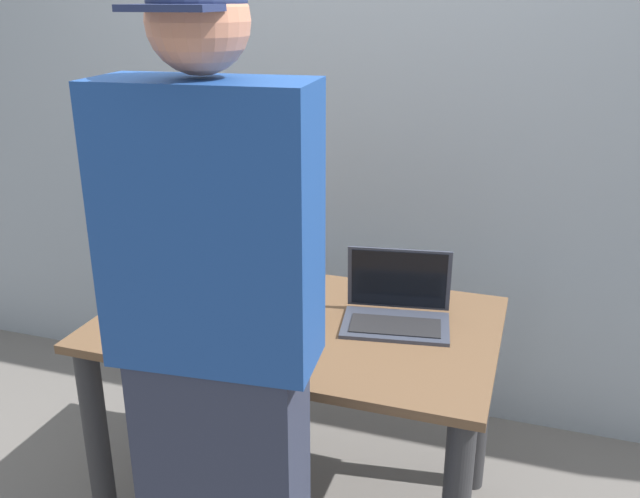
# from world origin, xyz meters

# --- Properties ---
(desk) EXTENTS (1.26, 0.78, 0.75)m
(desk) POSITION_xyz_m (0.00, 0.00, 0.59)
(desk) COLOR brown
(desk) RESTS_ON ground
(laptop) EXTENTS (0.36, 0.28, 0.22)m
(laptop) POSITION_xyz_m (0.30, 0.09, 0.80)
(laptop) COLOR #383D4C
(laptop) RESTS_ON desk
(beer_bottle_brown) EXTENTS (0.06, 0.06, 0.31)m
(beer_bottle_brown) POSITION_xyz_m (-0.17, -0.01, 0.87)
(beer_bottle_brown) COLOR #333333
(beer_bottle_brown) RESTS_ON desk
(beer_bottle_amber) EXTENTS (0.07, 0.07, 0.31)m
(beer_bottle_amber) POSITION_xyz_m (0.02, -0.00, 0.87)
(beer_bottle_amber) COLOR brown
(beer_bottle_amber) RESTS_ON desk
(person_figure) EXTENTS (0.46, 0.30, 1.81)m
(person_figure) POSITION_xyz_m (0.04, -0.64, 0.92)
(person_figure) COLOR #2D3347
(person_figure) RESTS_ON ground
(back_wall) EXTENTS (6.00, 0.10, 2.60)m
(back_wall) POSITION_xyz_m (0.00, 0.84, 1.30)
(back_wall) COLOR #99A3AD
(back_wall) RESTS_ON ground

